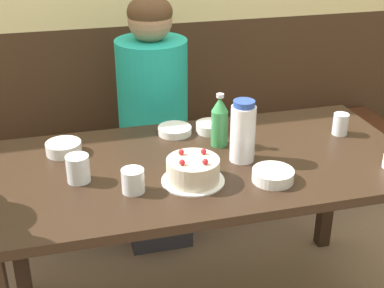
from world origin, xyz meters
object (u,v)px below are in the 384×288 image
bowl_rice_small (64,148)px  bowl_sauce_shallow (175,130)px  bench_seat (161,178)px  soju_bottle (220,121)px  glass_tumbler_short (78,169)px  bowl_soup_white (211,127)px  person_teal_shirt (154,130)px  water_pitcher (243,132)px  birthday_cake (193,171)px  glass_water_tall (340,124)px  glass_shot_small (133,181)px  bowl_side_dish (273,175)px

bowl_rice_small → bowl_sauce_shallow: bowl_rice_small is taller
bench_seat → soju_bottle: 0.95m
bowl_sauce_shallow → glass_tumbler_short: size_ratio=1.44×
bowl_soup_white → person_teal_shirt: size_ratio=0.10×
bowl_soup_white → glass_tumbler_short: size_ratio=1.28×
water_pitcher → glass_tumbler_short: size_ratio=2.46×
soju_bottle → bowl_sauce_shallow: soju_bottle is taller
birthday_cake → person_teal_shirt: 0.79m
water_pitcher → bowl_soup_white: bearing=98.0°
soju_bottle → glass_water_tall: 0.51m
bench_seat → glass_shot_small: 1.16m
birthday_cake → bowl_sauce_shallow: size_ratio=1.59×
bowl_soup_white → bowl_side_dish: bowl_side_dish is taller
bowl_soup_white → bowl_rice_small: size_ratio=0.91×
bowl_rice_small → person_teal_shirt: (0.42, 0.44, -0.17)m
bowl_sauce_shallow → glass_tumbler_short: 0.50m
bowl_soup_white → bowl_sauce_shallow: bearing=173.4°
bench_seat → glass_water_tall: 1.11m
water_pitcher → bowl_side_dish: bearing=-74.2°
bench_seat → person_teal_shirt: bearing=-108.2°
bench_seat → glass_tumbler_short: 1.12m
bench_seat → bowl_rice_small: 0.97m
glass_tumbler_short → bowl_sauce_shallow: bearing=36.1°
soju_bottle → glass_tumbler_short: (-0.54, -0.15, -0.05)m
bowl_rice_small → glass_tumbler_short: bearing=-80.2°
bench_seat → bowl_side_dish: size_ratio=18.50×
water_pitcher → bowl_side_dish: size_ratio=1.62×
bowl_soup_white → bowl_side_dish: 0.45m
birthday_cake → bowl_sauce_shallow: birthday_cake is taller
glass_tumbler_short → water_pitcher: bearing=0.6°
bowl_sauce_shallow → glass_water_tall: (0.64, -0.17, 0.03)m
bowl_side_dish → glass_water_tall: 0.50m
birthday_cake → glass_shot_small: size_ratio=2.70×
bench_seat → bowl_soup_white: size_ratio=21.93×
bench_seat → glass_water_tall: glass_water_tall is taller
bowl_side_dish → person_teal_shirt: person_teal_shirt is taller
bowl_soup_white → bowl_sauce_shallow: 0.15m
glass_tumbler_short → birthday_cake: bearing=-15.4°
soju_bottle → bowl_rice_small: 0.59m
birthday_cake → soju_bottle: soju_bottle is taller
bowl_side_dish → bowl_soup_white: bearing=101.1°
bowl_side_dish → water_pitcher: bearing=105.8°
soju_bottle → person_teal_shirt: size_ratio=0.17×
bowl_rice_small → glass_tumbler_short: glass_tumbler_short is taller
soju_bottle → bowl_side_dish: soju_bottle is taller
bench_seat → bowl_side_dish: (0.19, -1.03, 0.54)m
glass_water_tall → person_teal_shirt: person_teal_shirt is taller
bowl_rice_small → person_teal_shirt: person_teal_shirt is taller
birthday_cake → bowl_sauce_shallow: (0.03, 0.40, -0.03)m
soju_bottle → bowl_soup_white: 0.15m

